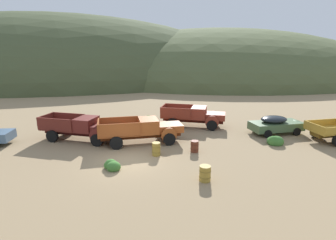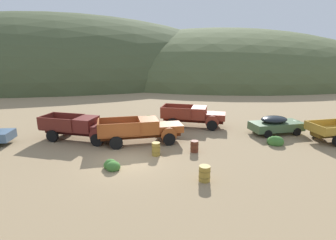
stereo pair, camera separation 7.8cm
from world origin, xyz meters
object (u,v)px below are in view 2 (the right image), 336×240
car_weathered_green (278,124)px  oil_drum_foreground (194,146)px  oil_drum_by_truck (156,149)px  truck_oxide_orange (146,130)px  oil_drum_spare (205,173)px  truck_rust_red (197,116)px  truck_oxblood (85,128)px

car_weathered_green → oil_drum_foreground: (-7.75, -4.07, -0.41)m
oil_drum_foreground → oil_drum_by_truck: bearing=-168.9°
truck_oxide_orange → oil_drum_spare: truck_oxide_orange is taller
truck_oxide_orange → oil_drum_foreground: size_ratio=8.14×
truck_oxide_orange → truck_rust_red: (4.59, 4.24, -0.01)m
truck_oxide_orange → oil_drum_by_truck: (0.77, -2.72, -0.56)m
oil_drum_by_truck → oil_drum_spare: 4.66m
oil_drum_foreground → truck_oxblood: bearing=161.3°
oil_drum_foreground → truck_oxide_orange: bearing=147.9°
truck_oxblood → oil_drum_spare: bearing=-24.2°
oil_drum_spare → truck_oxide_orange: bearing=118.1°
truck_oxblood → oil_drum_spare: size_ratio=7.41×
truck_rust_red → oil_drum_foreground: size_ratio=7.53×
car_weathered_green → oil_drum_by_truck: car_weathered_green is taller
car_weathered_green → oil_drum_spare: car_weathered_green is taller
truck_oxide_orange → oil_drum_by_truck: 2.89m
truck_oxblood → car_weathered_green: bearing=20.8°
oil_drum_spare → oil_drum_foreground: bearing=89.8°
truck_oxblood → car_weathered_green: truck_oxblood is taller
truck_rust_red → truck_oxide_orange: bearing=-122.6°
car_weathered_green → oil_drum_foreground: car_weathered_green is taller
oil_drum_by_truck → truck_oxblood: bearing=149.3°
truck_oxblood → truck_oxide_orange: 4.94m
truck_rust_red → oil_drum_spare: size_ratio=6.96×
truck_rust_red → oil_drum_foreground: truck_rust_red is taller
truck_oxide_orange → truck_rust_red: size_ratio=1.08×
truck_oxblood → oil_drum_spare: (8.38, -7.16, -0.57)m
truck_rust_red → oil_drum_by_truck: 7.96m
truck_oxide_orange → car_weathered_green: 11.39m
truck_oxide_orange → car_weathered_green: (11.24, 1.88, -0.20)m
oil_drum_spare → car_weathered_green: bearing=47.3°
car_weathered_green → oil_drum_by_truck: size_ratio=5.36×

